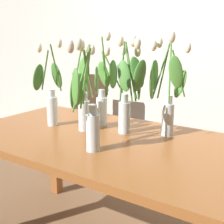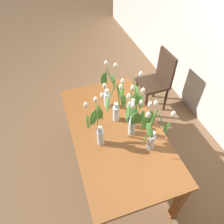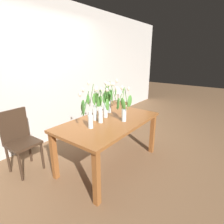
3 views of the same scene
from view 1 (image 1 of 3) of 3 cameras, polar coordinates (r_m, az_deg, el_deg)
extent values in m
cube|color=beige|center=(2.99, 15.65, 14.72)|extent=(9.00, 0.10, 2.70)
cube|color=brown|center=(1.70, -2.43, -5.29)|extent=(1.60, 0.90, 0.04)
cube|color=brown|center=(2.56, -10.73, -7.68)|extent=(0.07, 0.07, 0.70)
cylinder|color=silver|center=(1.87, -1.98, 0.04)|extent=(0.07, 0.07, 0.18)
cylinder|color=silver|center=(1.85, -2.00, 3.51)|extent=(0.04, 0.04, 0.05)
cylinder|color=silver|center=(1.88, -1.97, -0.85)|extent=(0.06, 0.06, 0.11)
cylinder|color=#56933D|center=(1.87, -1.34, 8.89)|extent=(0.02, 0.09, 0.34)
ellipsoid|color=#F2E5C6|center=(1.90, -0.80, 14.24)|extent=(0.04, 0.04, 0.06)
ellipsoid|color=#4C8E38|center=(1.93, -1.55, 7.16)|extent=(0.11, 0.05, 0.18)
cylinder|color=#56933D|center=(1.82, 0.21, 7.47)|extent=(0.11, 0.07, 0.25)
ellipsoid|color=#F2E5C6|center=(1.81, 2.24, 11.68)|extent=(0.04, 0.04, 0.06)
ellipsoid|color=#4C8E38|center=(1.85, 1.57, 6.53)|extent=(0.07, 0.10, 0.18)
cylinder|color=#56933D|center=(1.81, -1.37, 7.35)|extent=(0.05, 0.02, 0.26)
ellipsoid|color=#F2E5C6|center=(1.78, -0.90, 11.52)|extent=(0.04, 0.04, 0.06)
ellipsoid|color=#4C8E38|center=(1.80, 0.21, 7.17)|extent=(0.04, 0.08, 0.17)
cylinder|color=silver|center=(1.72, 10.51, -1.45)|extent=(0.07, 0.07, 0.18)
cylinder|color=silver|center=(1.69, 10.68, 2.32)|extent=(0.04, 0.04, 0.05)
cylinder|color=silver|center=(1.73, 10.47, -2.41)|extent=(0.06, 0.06, 0.11)
cylinder|color=#478433|center=(1.71, 12.56, 7.03)|extent=(0.06, 0.10, 0.27)
ellipsoid|color=#F2E5C6|center=(1.74, 14.21, 11.76)|extent=(0.04, 0.04, 0.06)
ellipsoid|color=#4C8E38|center=(1.77, 12.82, 5.18)|extent=(0.12, 0.05, 0.18)
cylinder|color=#478433|center=(1.60, 10.97, 7.69)|extent=(0.05, 0.11, 0.33)
ellipsoid|color=#F2E5C6|center=(1.54, 11.29, 13.83)|extent=(0.04, 0.04, 0.06)
ellipsoid|color=#4C8E38|center=(1.56, 12.03, 7.45)|extent=(0.10, 0.07, 0.18)
cylinder|color=#478433|center=(1.69, 9.73, 7.57)|extent=(0.07, 0.02, 0.31)
ellipsoid|color=#F2E5C6|center=(1.70, 9.00, 12.92)|extent=(0.04, 0.04, 0.06)
ellipsoid|color=#4C8E38|center=(1.70, 8.00, 6.94)|extent=(0.04, 0.09, 0.18)
cylinder|color=#478433|center=(1.68, 9.17, 7.27)|extent=(0.09, 0.03, 0.29)
ellipsoid|color=#F2E5C6|center=(1.67, 7.91, 12.42)|extent=(0.04, 0.04, 0.06)
ellipsoid|color=#4C8E38|center=(1.66, 7.52, 5.25)|extent=(0.04, 0.08, 0.17)
cylinder|color=silver|center=(1.92, -11.25, 0.13)|extent=(0.07, 0.07, 0.18)
cylinder|color=silver|center=(1.90, -11.41, 3.51)|extent=(0.04, 0.04, 0.05)
cylinder|color=silver|center=(1.93, -11.21, -0.74)|extent=(0.06, 0.06, 0.11)
cylinder|color=#3D752D|center=(1.92, -10.61, 8.15)|extent=(0.02, 0.10, 0.30)
ellipsoid|color=#F2E5C6|center=(1.95, -9.98, 12.79)|extent=(0.04, 0.04, 0.06)
ellipsoid|color=#427F33|center=(1.97, -10.46, 6.83)|extent=(0.09, 0.06, 0.18)
cylinder|color=#3D752D|center=(1.94, -12.61, 7.67)|extent=(0.12, 0.04, 0.26)
ellipsoid|color=#F2E5C6|center=(1.99, -13.66, 11.77)|extent=(0.04, 0.04, 0.06)
ellipsoid|color=#427F33|center=(1.97, -13.83, 6.40)|extent=(0.06, 0.09, 0.18)
cylinder|color=silver|center=(1.78, -5.31, -0.70)|extent=(0.07, 0.07, 0.18)
cylinder|color=silver|center=(1.76, -5.40, 2.93)|extent=(0.04, 0.04, 0.05)
cylinder|color=silver|center=(1.79, -5.29, -1.63)|extent=(0.06, 0.06, 0.11)
cylinder|color=#478433|center=(1.77, -5.01, 7.45)|extent=(0.02, 0.06, 0.28)
ellipsoid|color=#F2E5C6|center=(1.79, -4.73, 12.01)|extent=(0.04, 0.04, 0.06)
ellipsoid|color=#4C8E38|center=(1.82, -5.33, 7.72)|extent=(0.08, 0.05, 0.17)
cylinder|color=#478433|center=(1.69, -6.75, 7.30)|extent=(0.01, 0.11, 0.28)
ellipsoid|color=#F2E5C6|center=(1.64, -8.05, 12.19)|extent=(0.04, 0.04, 0.06)
ellipsoid|color=#4C8E38|center=(1.65, -6.76, 4.73)|extent=(0.08, 0.04, 0.17)
cylinder|color=#478433|center=(1.73, -4.47, 7.21)|extent=(0.05, 0.03, 0.27)
ellipsoid|color=#F2E5C6|center=(1.72, -3.80, 11.76)|extent=(0.04, 0.04, 0.06)
ellipsoid|color=#4C8E38|center=(1.76, -2.93, 6.04)|extent=(0.07, 0.10, 0.18)
cylinder|color=silver|center=(1.46, -3.62, -4.00)|extent=(0.07, 0.07, 0.18)
cylinder|color=silver|center=(1.43, -3.69, 0.41)|extent=(0.04, 0.04, 0.05)
cylinder|color=silver|center=(1.47, -3.61, -5.12)|extent=(0.06, 0.06, 0.11)
cylinder|color=#56933D|center=(1.42, -5.15, 6.49)|extent=(0.07, 0.01, 0.31)
ellipsoid|color=#F2E5C6|center=(1.43, -6.34, 12.73)|extent=(0.04, 0.04, 0.06)
ellipsoid|color=#4C8E38|center=(1.43, -7.10, 3.95)|extent=(0.04, 0.11, 0.18)
cylinder|color=#56933D|center=(1.46, -4.86, 6.53)|extent=(0.11, 0.07, 0.28)
ellipsoid|color=#F2E5C6|center=(1.51, -5.86, 12.46)|extent=(0.04, 0.04, 0.06)
ellipsoid|color=#4C8E38|center=(1.50, -6.41, 4.19)|extent=(0.08, 0.08, 0.18)
cylinder|color=#56933D|center=(1.37, -5.89, 6.04)|extent=(0.05, 0.09, 0.29)
ellipsoid|color=#F2E5C6|center=(1.34, -7.92, 12.24)|extent=(0.04, 0.04, 0.06)
ellipsoid|color=#4C8E38|center=(1.34, -6.96, 4.77)|extent=(0.08, 0.05, 0.18)
cylinder|color=silver|center=(1.73, 2.35, -1.12)|extent=(0.07, 0.07, 0.18)
cylinder|color=silver|center=(1.70, 2.38, 2.62)|extent=(0.04, 0.04, 0.05)
cylinder|color=silver|center=(1.74, 2.34, -2.08)|extent=(0.06, 0.06, 0.11)
cylinder|color=#3D752D|center=(1.65, 1.96, 7.73)|extent=(0.02, 0.06, 0.32)
ellipsoid|color=#F2E5C6|center=(1.61, 1.62, 13.33)|extent=(0.04, 0.04, 0.06)
ellipsoid|color=#427F33|center=(1.60, 2.36, 6.90)|extent=(0.11, 0.06, 0.18)
cylinder|color=#3D752D|center=(1.62, 3.63, 7.39)|extent=(0.11, 0.07, 0.29)
ellipsoid|color=#F2E5C6|center=(1.55, 4.88, 12.83)|extent=(0.04, 0.04, 0.06)
ellipsoid|color=#427F33|center=(1.60, 5.24, 6.91)|extent=(0.08, 0.09, 0.18)
cylinder|color=#3D752D|center=(1.63, 3.24, 7.67)|extent=(0.08, 0.06, 0.31)
ellipsoid|color=#F2E5C6|center=(1.58, 4.05, 13.31)|extent=(0.04, 0.04, 0.06)
ellipsoid|color=#427F33|center=(1.61, 4.80, 7.54)|extent=(0.10, 0.08, 0.18)
cylinder|color=#3D752D|center=(1.68, 3.76, 6.87)|extent=(0.06, 0.04, 0.26)
ellipsoid|color=#F2E5C6|center=(1.67, 4.90, 11.38)|extent=(0.04, 0.04, 0.06)
ellipsoid|color=#427F33|center=(1.71, 5.18, 5.08)|extent=(0.05, 0.07, 0.17)
cube|color=#382619|center=(2.98, -6.25, -2.40)|extent=(0.41, 0.41, 0.04)
cylinder|color=#382619|center=(2.83, -5.51, -8.31)|extent=(0.04, 0.04, 0.43)
cylinder|color=#382619|center=(3.03, -10.67, -6.93)|extent=(0.04, 0.04, 0.43)
cylinder|color=#382619|center=(3.09, -1.68, -6.32)|extent=(0.04, 0.04, 0.43)
cylinder|color=#382619|center=(3.28, -6.67, -5.21)|extent=(0.04, 0.04, 0.43)
cube|color=#382619|center=(3.06, -4.30, 2.89)|extent=(0.40, 0.05, 0.46)
camera|label=2|loc=(1.46, 75.29, 58.18)|focal=34.08mm
camera|label=3|loc=(2.93, -63.03, 14.23)|focal=28.13mm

